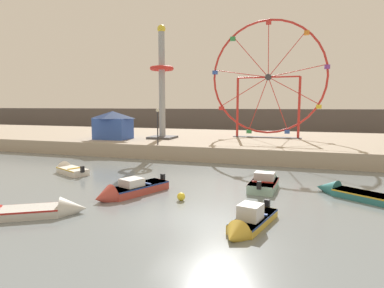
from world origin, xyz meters
TOP-DOWN VIEW (x-y plane):
  - ground_plane at (0.00, 0.00)m, footprint 240.00×240.00m
  - quay_promenade at (0.00, 25.04)m, footprint 110.00×21.35m
  - distant_town_skyline at (0.00, 50.73)m, footprint 140.00×3.00m
  - motorboat_seafoam at (3.18, 6.89)m, footprint 1.66×3.91m
  - motorboat_pale_grey at (-6.45, -1.86)m, footprint 5.41×3.93m
  - motorboat_white_red_stripe at (-11.46, 6.82)m, footprint 3.72×2.61m
  - motorboat_teal_painted at (8.29, 5.92)m, footprint 5.60×4.27m
  - motorboat_mustard_yellow at (3.20, -0.53)m, footprint 2.02×4.26m
  - motorboat_faded_red at (-4.06, 2.52)m, footprint 3.02×4.91m
  - ferris_wheel_red_frame at (1.54, 25.35)m, footprint 13.02×1.20m
  - drop_tower_steel_tower at (-9.64, 20.69)m, footprint 2.80×2.80m
  - carnival_booth_blue_tent at (-14.59, 18.37)m, footprint 4.08×3.00m
  - promenade_lamp_near at (-7.70, 15.01)m, footprint 0.32×0.32m
  - mooring_buoy_orange at (-0.84, 2.58)m, footprint 0.44×0.44m

SIDE VIEW (x-z plane):
  - ground_plane at x=0.00m, z-range 0.00..0.00m
  - mooring_buoy_orange at x=-0.84m, z-range 0.00..0.44m
  - motorboat_teal_painted at x=8.29m, z-range -0.37..0.82m
  - motorboat_pale_grey at x=-6.45m, z-range -0.39..0.84m
  - motorboat_white_red_stripe at x=-11.46m, z-range -0.33..0.83m
  - motorboat_mustard_yellow at x=3.20m, z-range -0.39..0.96m
  - motorboat_faded_red at x=-4.06m, z-range -0.34..0.97m
  - motorboat_seafoam at x=3.18m, z-range -0.39..1.07m
  - quay_promenade at x=0.00m, z-range 0.00..1.37m
  - distant_town_skyline at x=0.00m, z-range 0.00..4.40m
  - carnival_booth_blue_tent at x=-14.59m, z-range 1.43..4.53m
  - promenade_lamp_near at x=-7.70m, z-range 1.94..5.37m
  - drop_tower_steel_tower at x=-9.64m, z-range 0.96..13.45m
  - ferris_wheel_red_frame at x=1.54m, z-range 1.40..14.77m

